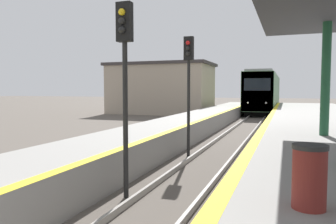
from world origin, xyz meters
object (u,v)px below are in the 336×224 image
at_px(train, 265,92).
at_px(signal_near, 125,63).
at_px(signal_mid, 189,73).
at_px(trash_bin, 309,176).

relative_size(train, signal_near, 4.64).
bearing_deg(signal_mid, trash_bin, -62.44).
height_order(train, signal_near, signal_near).
bearing_deg(train, trash_bin, -85.50).
bearing_deg(signal_mid, signal_near, -90.11).
bearing_deg(train, signal_mid, -92.02).
bearing_deg(signal_mid, train, 87.98).
height_order(signal_near, trash_bin, signal_near).
xyz_separation_m(signal_near, signal_mid, (0.01, 5.23, 0.00)).
bearing_deg(train, signal_near, -91.72).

